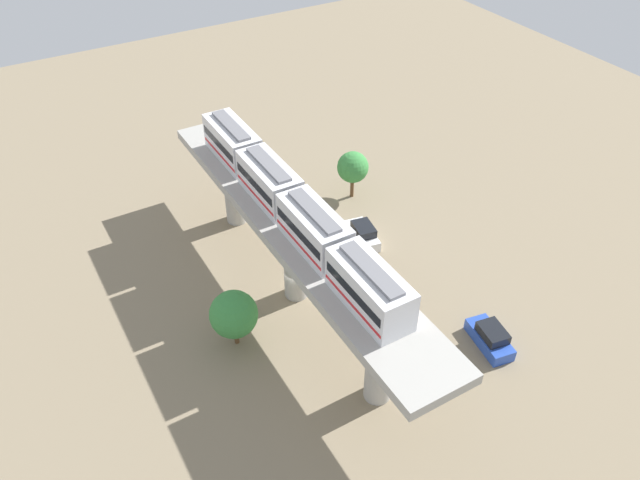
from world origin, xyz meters
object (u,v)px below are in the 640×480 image
at_px(parked_car_white, 363,234).
at_px(tree_mid_lot, 353,167).
at_px(train, 291,204).
at_px(tree_near_viaduct, 234,314).
at_px(parked_car_blue, 490,338).

xyz_separation_m(parked_car_white, tree_mid_lot, (-2.95, -6.40, 2.61)).
bearing_deg(train, tree_near_viaduct, 23.54).
distance_m(train, parked_car_white, 11.98).
xyz_separation_m(train, parked_car_blue, (-9.85, 12.55, -8.03)).
bearing_deg(tree_mid_lot, train, 38.27).
relative_size(tree_near_viaduct, tree_mid_lot, 0.98).
height_order(train, tree_near_viaduct, train).
bearing_deg(tree_near_viaduct, parked_car_blue, 148.95).
bearing_deg(parked_car_blue, train, -41.91).
bearing_deg(tree_mid_lot, parked_car_white, 65.22).
relative_size(train, parked_car_white, 6.17).
bearing_deg(parked_car_white, tree_mid_lot, -104.80).
bearing_deg(parked_car_blue, tree_mid_lot, -84.25).
distance_m(parked_car_white, tree_near_viaduct, 15.98).
relative_size(parked_car_white, parked_car_blue, 1.00).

